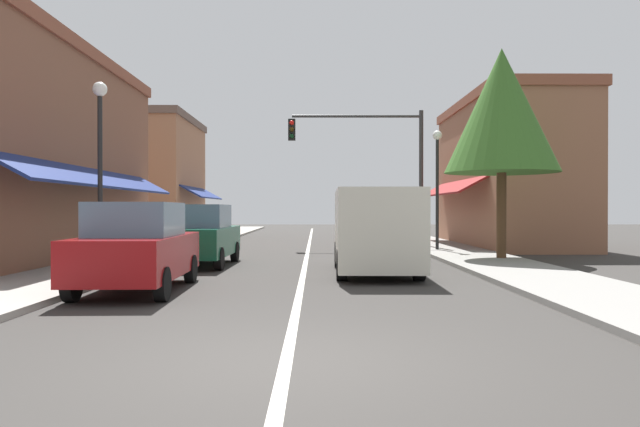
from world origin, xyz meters
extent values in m
plane|color=#33302D|center=(0.00, 18.00, 0.00)|extent=(80.00, 80.00, 0.00)
cube|color=gray|center=(-5.50, 18.00, 0.06)|extent=(2.60, 56.00, 0.12)
cube|color=gray|center=(5.50, 18.00, 0.06)|extent=(2.60, 56.00, 0.12)
cube|color=silver|center=(0.00, 18.00, 0.00)|extent=(0.14, 52.00, 0.01)
cube|color=slate|center=(-6.86, 12.00, 1.40)|extent=(0.08, 10.64, 1.80)
cube|color=navy|center=(-6.25, 12.00, 2.60)|extent=(1.27, 11.76, 0.73)
cube|color=slate|center=(-6.86, 8.92, 4.59)|extent=(0.08, 1.10, 1.30)
cube|color=slate|center=(-6.86, 15.08, 4.59)|extent=(0.08, 1.10, 1.30)
cube|color=#8E5B42|center=(8.81, 20.00, 3.04)|extent=(4.02, 10.00, 6.09)
cube|color=brown|center=(8.81, 20.00, 6.29)|extent=(4.22, 10.20, 0.40)
cube|color=slate|center=(6.86, 20.00, 1.40)|extent=(0.08, 7.60, 1.80)
cube|color=maroon|center=(6.25, 20.00, 2.60)|extent=(1.27, 8.40, 0.73)
cube|color=slate|center=(6.86, 17.80, 4.38)|extent=(0.08, 1.10, 1.30)
cube|color=slate|center=(6.86, 22.20, 4.38)|extent=(0.08, 1.10, 1.30)
cube|color=#9E6B4C|center=(-9.55, 28.00, 3.26)|extent=(5.50, 8.00, 6.53)
cube|color=brown|center=(-9.55, 28.00, 6.73)|extent=(5.70, 8.20, 0.40)
cube|color=slate|center=(-6.86, 28.00, 1.40)|extent=(0.08, 6.08, 1.80)
cube|color=navy|center=(-6.25, 28.00, 2.60)|extent=(1.27, 6.72, 0.73)
cube|color=slate|center=(-6.86, 26.24, 4.70)|extent=(0.08, 1.10, 1.30)
cube|color=slate|center=(-6.86, 29.76, 4.70)|extent=(0.08, 1.10, 1.30)
cube|color=maroon|center=(-3.22, 5.52, 0.71)|extent=(1.82, 4.14, 0.80)
cube|color=slate|center=(-3.22, 5.42, 1.44)|extent=(1.57, 2.04, 0.66)
cylinder|color=black|center=(-4.04, 6.86, 0.31)|extent=(0.22, 0.62, 0.62)
cylinder|color=black|center=(-2.46, 6.89, 0.31)|extent=(0.22, 0.62, 0.62)
cylinder|color=black|center=(-3.98, 4.15, 0.31)|extent=(0.22, 0.62, 0.62)
cylinder|color=black|center=(-2.40, 4.19, 0.31)|extent=(0.22, 0.62, 0.62)
cube|color=#0F4C33|center=(-3.03, 10.94, 0.71)|extent=(1.80, 4.13, 0.80)
cube|color=slate|center=(-3.03, 10.84, 1.44)|extent=(1.56, 2.03, 0.66)
cylinder|color=black|center=(-3.80, 12.30, 0.31)|extent=(0.21, 0.62, 0.62)
cylinder|color=black|center=(-2.22, 12.27, 0.31)|extent=(0.21, 0.62, 0.62)
cylinder|color=black|center=(-3.85, 9.60, 0.31)|extent=(0.21, 0.62, 0.62)
cylinder|color=black|center=(-2.27, 9.57, 0.31)|extent=(0.21, 0.62, 0.62)
cube|color=beige|center=(1.82, 8.81, 1.17)|extent=(2.05, 5.03, 1.90)
cube|color=slate|center=(1.86, 11.21, 1.59)|extent=(1.73, 0.30, 0.84)
cube|color=black|center=(1.87, 11.39, 0.48)|extent=(1.87, 0.23, 0.24)
cylinder|color=black|center=(0.96, 10.37, 0.36)|extent=(0.25, 0.72, 0.72)
cylinder|color=black|center=(2.73, 10.34, 0.36)|extent=(0.25, 0.72, 0.72)
cylinder|color=black|center=(0.91, 7.27, 0.36)|extent=(0.25, 0.72, 0.72)
cylinder|color=black|center=(2.67, 7.24, 0.36)|extent=(0.25, 0.72, 0.72)
cylinder|color=#333333|center=(4.80, 18.99, 2.92)|extent=(0.18, 0.18, 5.84)
cylinder|color=#333333|center=(2.05, 18.99, 5.59)|extent=(5.50, 0.12, 0.12)
cube|color=black|center=(-0.70, 18.81, 4.99)|extent=(0.30, 0.24, 0.90)
sphere|color=red|center=(-0.70, 18.68, 5.27)|extent=(0.20, 0.20, 0.20)
sphere|color=#3D2D0C|center=(-0.70, 18.68, 4.99)|extent=(0.20, 0.20, 0.20)
sphere|color=#0C3316|center=(-0.70, 18.68, 4.71)|extent=(0.20, 0.20, 0.20)
cylinder|color=black|center=(-5.09, 8.62, 2.23)|extent=(0.12, 0.12, 4.46)
sphere|color=white|center=(-5.09, 8.62, 4.64)|extent=(0.36, 0.36, 0.36)
cylinder|color=black|center=(4.92, 16.19, 2.13)|extent=(0.12, 0.12, 4.26)
sphere|color=white|center=(4.92, 16.19, 4.44)|extent=(0.36, 0.36, 0.36)
cylinder|color=#4C331E|center=(6.12, 12.22, 1.65)|extent=(0.30, 0.30, 3.31)
cone|color=#386626|center=(6.12, 12.22, 4.72)|extent=(3.53, 3.53, 3.88)
camera|label=1|loc=(0.32, -6.32, 1.63)|focal=33.45mm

